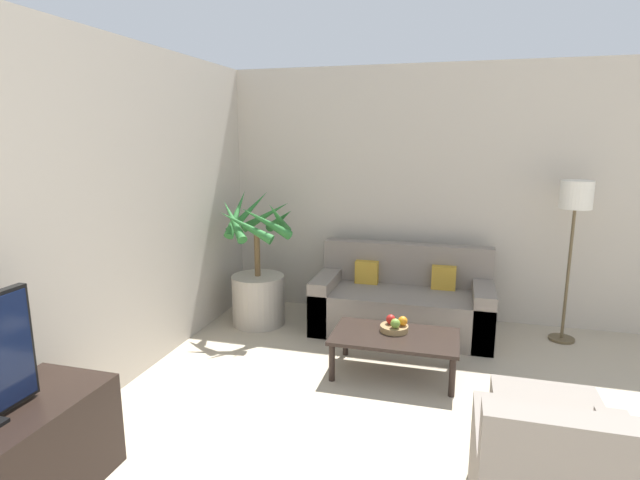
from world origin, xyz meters
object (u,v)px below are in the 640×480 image
potted_palm (258,281)px  apple_green (395,323)px  apple_red (391,319)px  ottoman (544,424)px  orange_fruit (403,321)px  sofa_loveseat (402,304)px  fruit_bowl (394,328)px  coffee_table (395,339)px  floor_lamp (575,207)px

potted_palm → apple_green: 1.71m
apple_green → apple_red: bearing=119.6°
potted_palm → ottoman: bearing=-31.4°
apple_green → ottoman: 1.36m
apple_green → orange_fruit: size_ratio=1.01×
apple_green → orange_fruit: (0.05, 0.07, -0.00)m
sofa_loveseat → apple_green: 0.97m
potted_palm → fruit_bowl: bearing=-24.5°
coffee_table → ottoman: ottoman is taller
potted_palm → floor_lamp: bearing=7.0°
ottoman → coffee_table: bearing=142.6°
coffee_table → orange_fruit: orange_fruit is taller
potted_palm → orange_fruit: potted_palm is taller
potted_palm → orange_fruit: 1.73m
floor_lamp → apple_red: 2.06m
apple_red → coffee_table: bearing=-65.3°
floor_lamp → fruit_bowl: floor_lamp is taller
coffee_table → ottoman: size_ratio=1.62×
apple_red → potted_palm: bearing=155.9°
orange_fruit → ottoman: orange_fruit is taller
floor_lamp → apple_red: size_ratio=19.23×
coffee_table → apple_green: (-0.00, 0.03, 0.13)m
potted_palm → orange_fruit: bearing=-23.1°
sofa_loveseat → ottoman: size_ratio=2.75×
potted_palm → sofa_loveseat: potted_palm is taller
potted_palm → apple_red: bearing=-24.1°
floor_lamp → coffee_table: bearing=-142.5°
potted_palm → ottoman: size_ratio=2.22×
floor_lamp → fruit_bowl: bearing=-144.8°
apple_red → orange_fruit: same height
apple_red → apple_green: bearing=-60.4°
fruit_bowl → ottoman: bearing=-39.7°
potted_palm → orange_fruit: size_ratio=17.64×
fruit_bowl → potted_palm: bearing=155.5°
fruit_bowl → apple_green: 0.09m
apple_red → fruit_bowl: bearing=-41.4°
potted_palm → floor_lamp: 3.18m
sofa_loveseat → ottoman: bearing=-58.4°
sofa_loveseat → coffee_table: bearing=-87.2°
sofa_loveseat → apple_red: bearing=-90.2°
orange_fruit → ottoman: size_ratio=0.13×
sofa_loveseat → fruit_bowl: 0.90m
apple_red → ottoman: (1.10, -0.91, -0.25)m
sofa_loveseat → fruit_bowl: size_ratio=7.45×
apple_red → apple_green: (0.05, -0.09, 0.00)m
apple_green → ottoman: bearing=-38.2°
fruit_bowl → apple_red: bearing=138.6°
sofa_loveseat → apple_red: 0.88m
apple_red → orange_fruit: 0.10m
fruit_bowl → ottoman: 1.39m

